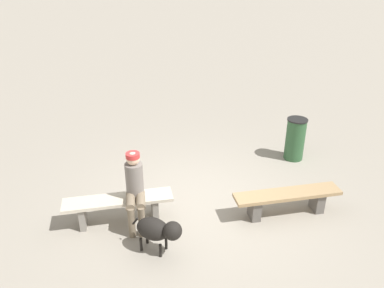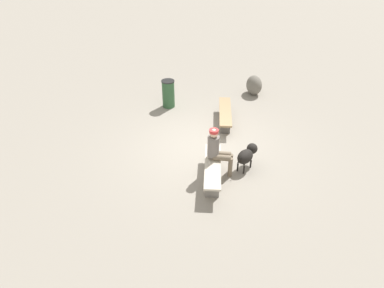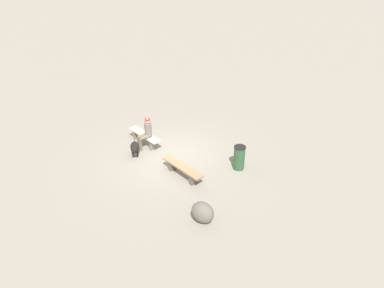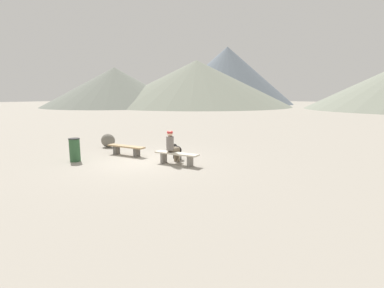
% 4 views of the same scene
% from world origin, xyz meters
% --- Properties ---
extents(ground, '(210.00, 210.00, 0.06)m').
position_xyz_m(ground, '(0.00, 0.00, -0.03)').
color(ground, gray).
extents(bench_left, '(1.93, 0.64, 0.44)m').
position_xyz_m(bench_left, '(-1.46, 0.35, 0.31)').
color(bench_left, '#605B56').
rests_on(bench_left, ground).
extents(bench_right, '(1.87, 0.65, 0.47)m').
position_xyz_m(bench_right, '(1.45, 0.40, 0.35)').
color(bench_right, gray).
rests_on(bench_right, ground).
extents(seated_person, '(0.35, 0.66, 1.31)m').
position_xyz_m(seated_person, '(1.15, 0.47, 0.75)').
color(seated_person, slate).
rests_on(seated_person, ground).
extents(dog, '(0.77, 0.57, 0.62)m').
position_xyz_m(dog, '(0.77, 1.19, 0.42)').
color(dog, black).
rests_on(dog, ground).
extents(trash_bin, '(0.45, 0.45, 0.96)m').
position_xyz_m(trash_bin, '(-2.21, -1.70, 0.48)').
color(trash_bin, '#2D5633').
rests_on(trash_bin, ground).
extents(boulder, '(0.89, 0.78, 0.70)m').
position_xyz_m(boulder, '(-3.82, 1.12, 0.35)').
color(boulder, '#6B665B').
rests_on(boulder, ground).
extents(distant_peak_0, '(42.09, 42.09, 10.22)m').
position_xyz_m(distant_peak_0, '(-31.58, 46.23, 5.11)').
color(distant_peak_0, gray).
rests_on(distant_peak_0, ground).
extents(distant_peak_1, '(35.84, 35.84, 15.48)m').
position_xyz_m(distant_peak_1, '(-33.80, 63.31, 7.74)').
color(distant_peak_1, slate).
rests_on(distant_peak_1, ground).
extents(distant_peak_3, '(30.81, 30.81, 8.43)m').
position_xyz_m(distant_peak_3, '(-44.18, 33.28, 4.22)').
color(distant_peak_3, slate).
rests_on(distant_peak_3, ground).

